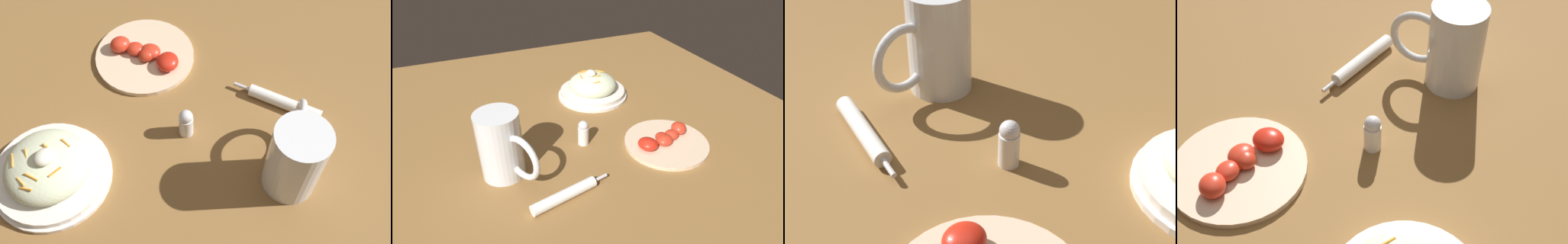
# 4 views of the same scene
# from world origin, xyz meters

# --- Properties ---
(ground_plane) EXTENTS (1.43, 1.43, 0.00)m
(ground_plane) POSITION_xyz_m (0.00, 0.00, 0.00)
(ground_plane) COLOR olive
(beer_mug) EXTENTS (0.16, 0.11, 0.16)m
(beer_mug) POSITION_xyz_m (0.07, -0.18, 0.07)
(beer_mug) COLOR white
(beer_mug) RESTS_ON ground_plane
(napkin_roll) EXTENTS (0.06, 0.19, 0.02)m
(napkin_roll) POSITION_xyz_m (0.21, -0.08, 0.01)
(napkin_roll) COLOR white
(napkin_roll) RESTS_ON ground_plane
(salt_shaker) EXTENTS (0.03, 0.03, 0.07)m
(salt_shaker) POSITION_xyz_m (0.03, 0.03, 0.03)
(salt_shaker) COLOR white
(salt_shaker) RESTS_ON ground_plane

